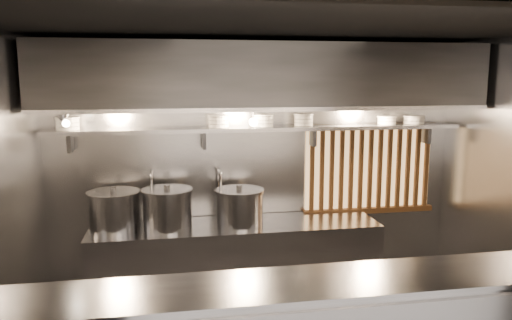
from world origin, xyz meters
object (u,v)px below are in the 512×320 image
object	(u,v)px
heat_lamp	(63,117)
pendant_bulb	(253,122)
stock_pot_mid	(168,209)
stock_pot_left	(114,210)
stock_pot_right	(239,207)

from	to	relation	value
heat_lamp	pendant_bulb	size ratio (longest dim) A/B	1.87
heat_lamp	pendant_bulb	xyz separation A→B (m)	(1.80, 0.35, -0.11)
pendant_bulb	stock_pot_mid	distance (m)	1.24
stock_pot_left	stock_pot_right	bearing A→B (deg)	-3.35
pendant_bulb	stock_pot_mid	bearing A→B (deg)	-173.02
pendant_bulb	stock_pot_left	world-z (taller)	pendant_bulb
pendant_bulb	stock_pot_right	bearing A→B (deg)	-146.09
stock_pot_right	heat_lamp	bearing A→B (deg)	-171.69
heat_lamp	stock_pot_left	world-z (taller)	heat_lamp
stock_pot_left	heat_lamp	bearing A→B (deg)	-139.98
heat_lamp	pendant_bulb	bearing A→B (deg)	11.00
stock_pot_right	pendant_bulb	bearing A→B (deg)	33.91
pendant_bulb	stock_pot_mid	xyz separation A→B (m)	(-0.90, -0.11, -0.85)
stock_pot_left	stock_pot_right	world-z (taller)	stock_pot_left
heat_lamp	stock_pot_mid	world-z (taller)	heat_lamp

